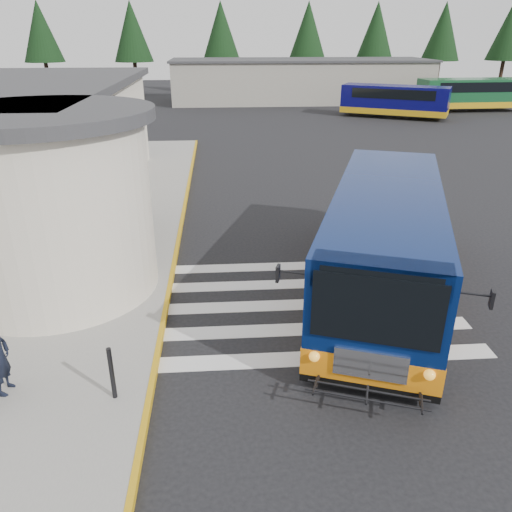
{
  "coord_description": "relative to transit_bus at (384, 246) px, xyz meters",
  "views": [
    {
      "loc": [
        -2.53,
        -12.25,
        6.61
      ],
      "look_at": [
        -1.68,
        -0.5,
        1.33
      ],
      "focal_mm": 35.0,
      "sensor_mm": 36.0,
      "label": 1
    }
  ],
  "objects": [
    {
      "name": "ground",
      "position": [
        -1.77,
        0.23,
        -1.4
      ],
      "size": [
        140.0,
        140.0,
        0.0
      ],
      "primitive_type": "plane",
      "color": "black",
      "rests_on": "ground"
    },
    {
      "name": "sidewalk",
      "position": [
        -10.77,
        4.23,
        -1.32
      ],
      "size": [
        10.0,
        34.0,
        0.15
      ],
      "primitive_type": "cube",
      "color": "gray",
      "rests_on": "ground"
    },
    {
      "name": "curb_strip",
      "position": [
        -5.82,
        4.23,
        -1.32
      ],
      "size": [
        0.12,
        34.0,
        0.16
      ],
      "primitive_type": "cube",
      "color": "gold",
      "rests_on": "ground"
    },
    {
      "name": "crosswalk",
      "position": [
        -2.27,
        -0.57,
        -1.39
      ],
      "size": [
        8.0,
        5.35,
        0.01
      ],
      "color": "silver",
      "rests_on": "ground"
    },
    {
      "name": "depot_building",
      "position": [
        4.23,
        42.23,
        0.71
      ],
      "size": [
        26.4,
        8.4,
        4.2
      ],
      "color": "gray",
      "rests_on": "ground"
    },
    {
      "name": "tree_line",
      "position": [
        4.51,
        50.23,
        5.38
      ],
      "size": [
        58.4,
        4.4,
        10.0
      ],
      "color": "black",
      "rests_on": "ground"
    },
    {
      "name": "transit_bus",
      "position": [
        0.0,
        0.0,
        0.0
      ],
      "size": [
        6.23,
        10.59,
        2.92
      ],
      "rotation": [
        0.0,
        0.0,
        -0.34
      ],
      "color": "#06174C",
      "rests_on": "ground"
    },
    {
      "name": "bollard",
      "position": [
        -6.48,
        -4.13,
        -0.69
      ],
      "size": [
        0.09,
        0.09,
        1.12
      ],
      "primitive_type": "cylinder",
      "color": "black",
      "rests_on": "sidewalk"
    },
    {
      "name": "far_bus_a",
      "position": [
        10.55,
        30.79,
        0.07
      ],
      "size": [
        8.85,
        6.29,
        2.25
      ],
      "rotation": [
        0.0,
        0.0,
        1.08
      ],
      "color": "#07064C",
      "rests_on": "ground"
    },
    {
      "name": "far_bus_b",
      "position": [
        18.81,
        34.21,
        0.19
      ],
      "size": [
        9.59,
        3.08,
        2.45
      ],
      "rotation": [
        0.0,
        0.0,
        1.62
      ],
      "color": "#134925",
      "rests_on": "ground"
    }
  ]
}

